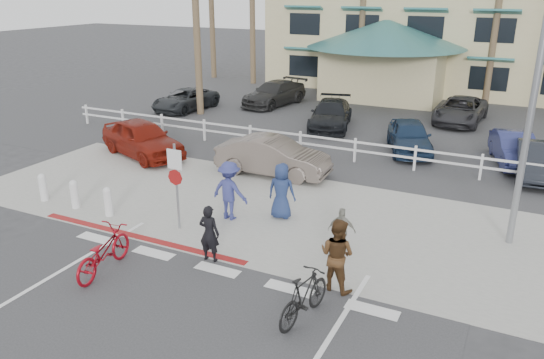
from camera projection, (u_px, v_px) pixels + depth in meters
The scene contains 30 objects.
ground at pixel (204, 281), 12.85m from camera, with size 140.00×140.00×0.00m, color #333335.
bike_path at pixel (152, 326), 11.16m from camera, with size 12.00×16.00×0.01m, color #333335.
sidewalk_plaza at pixel (283, 214), 16.64m from camera, with size 22.00×7.00×0.01m, color gray.
cross_street at pixel (328, 175), 20.01m from camera, with size 40.00×5.00×0.01m, color #333335.
parking_lot at pixel (391, 121), 28.01m from camera, with size 50.00×16.00×0.01m, color #333335.
curb_red at pixel (139, 237), 15.10m from camera, with size 7.00×0.25×0.02m, color maroon.
rail_fence at pixel (357, 151), 21.32m from camera, with size 29.40×0.16×1.00m, color silver, non-canonical shape.
building at pixel (474, 3), 36.19m from camera, with size 28.00×16.00×11.30m, color beige, non-canonical shape.
sign_post at pixel (177, 182), 15.15m from camera, with size 0.50×0.10×2.90m, color gray, non-canonical shape.
bollard_0 at pixel (108, 202), 16.36m from camera, with size 0.26×0.26×0.95m, color silver, non-canonical shape.
bollard_1 at pixel (75, 194), 16.94m from camera, with size 0.26×0.26×0.95m, color silver, non-canonical shape.
bollard_2 at pixel (43, 187), 17.52m from camera, with size 0.26×0.26×0.95m, color silver, non-canonical shape.
streetlight_0 at pixel (536, 81), 13.24m from camera, with size 0.60×2.00×9.00m, color gray, non-canonical shape.
palm_10 at pixel (195, 1), 27.56m from camera, with size 4.00×4.00×12.00m, color black, non-canonical shape.
bike_red at pixel (103, 252), 13.11m from camera, with size 0.74×2.11×1.11m, color maroon.
rider_red at pixel (209, 233), 13.58m from camera, with size 0.56×0.37×1.54m, color black.
bike_black at pixel (304, 297), 11.22m from camera, with size 0.52×1.84×1.11m, color black.
rider_black at pixel (337, 255), 12.25m from camera, with size 0.87×0.68×1.79m, color #472D17.
pedestrian_a at pixel (230, 191), 16.01m from camera, with size 1.18×0.68×1.83m, color navy.
pedestrian_child at pixel (342, 230), 14.06m from camera, with size 0.74×0.31×1.27m, color gray.
pedestrian_b at pixel (282, 191), 16.10m from camera, with size 0.86×0.56×1.75m, color navy.
car_white_sedan at pixel (273, 156), 19.90m from camera, with size 1.50×4.31×1.42m, color #5F534B.
car_red_compact at pixel (142, 138), 22.07m from camera, with size 1.81×4.49×1.53m, color maroon.
lot_car_0 at pixel (185, 100), 30.30m from camera, with size 2.01×4.36×1.21m, color black.
lot_car_1 at pixel (331, 114), 26.52m from camera, with size 1.89×4.65×1.35m, color black.
lot_car_2 at pixel (409, 136), 22.66m from camera, with size 1.63×4.04×1.38m, color #162944.
lot_car_3 at pixel (514, 149), 21.11m from camera, with size 1.33×3.81×1.26m, color navy.
lot_car_4 at pixel (274, 93), 31.56m from camera, with size 1.96×4.81×1.40m, color black.
lot_car_5 at pixel (461, 110), 27.52m from camera, with size 2.17×4.70×1.31m, color #2C2C2F.
lot_car_6 at pixel (536, 161), 19.66m from camera, with size 1.34×3.85×1.27m, color black.
Camera 1 is at (6.42, -9.34, 6.75)m, focal length 35.00 mm.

